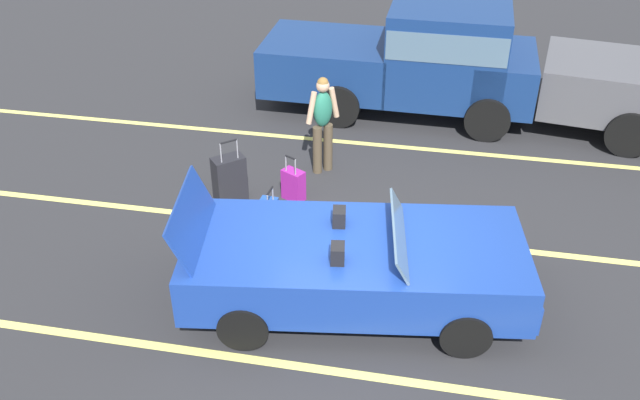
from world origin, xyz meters
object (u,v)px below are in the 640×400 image
(suitcase_medium_bright, at_px, (267,222))
(traveler_person, at_px, (323,120))
(convertible_car, at_px, (371,266))
(parked_pickup_truck_near, at_px, (420,56))
(suitcase_small_carryon, at_px, (293,185))
(suitcase_large_black, at_px, (229,179))

(suitcase_medium_bright, relative_size, traveler_person, 0.52)
(convertible_car, xyz_separation_m, parked_pickup_truck_near, (0.17, 5.69, 0.51))
(suitcase_medium_bright, xyz_separation_m, traveler_person, (0.41, 2.07, 0.62))
(suitcase_medium_bright, distance_m, suitcase_small_carryon, 1.13)
(suitcase_small_carryon, bearing_deg, traveler_person, 11.15)
(convertible_car, relative_size, parked_pickup_truck_near, 0.87)
(suitcase_medium_bright, relative_size, suitcase_small_carryon, 1.10)
(traveler_person, bearing_deg, convertible_car, -19.91)
(traveler_person, height_order, parked_pickup_truck_near, parked_pickup_truck_near)
(convertible_car, xyz_separation_m, traveler_person, (-1.19, 3.12, 0.34))
(traveler_person, bearing_deg, suitcase_medium_bright, -51.90)
(suitcase_large_black, bearing_deg, traveler_person, -88.44)
(suitcase_large_black, height_order, suitcase_medium_bright, suitcase_large_black)
(traveler_person, xyz_separation_m, parked_pickup_truck_near, (1.35, 2.56, 0.18))
(parked_pickup_truck_near, bearing_deg, convertible_car, -90.79)
(suitcase_medium_bright, height_order, suitcase_small_carryon, suitcase_medium_bright)
(suitcase_large_black, xyz_separation_m, suitcase_small_carryon, (0.96, 0.20, -0.12))
(convertible_car, xyz_separation_m, suitcase_large_black, (-2.42, 1.99, -0.22))
(suitcase_medium_bright, height_order, parked_pickup_truck_near, parked_pickup_truck_near)
(suitcase_large_black, bearing_deg, convertible_car, -170.35)
(parked_pickup_truck_near, bearing_deg, suitcase_medium_bright, -109.95)
(suitcase_large_black, relative_size, traveler_person, 0.65)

